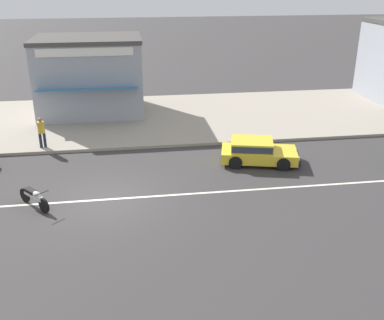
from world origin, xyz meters
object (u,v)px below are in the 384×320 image
object	(u,v)px
shopfront_mid_block	(90,75)
hatchback_yellow_0	(256,151)
pedestrian_mid_kerb	(41,130)
motorcycle_0	(34,197)

from	to	relation	value
shopfront_mid_block	hatchback_yellow_0	bearing A→B (deg)	-49.08
pedestrian_mid_kerb	shopfront_mid_block	distance (m)	6.58
pedestrian_mid_kerb	shopfront_mid_block	world-z (taller)	shopfront_mid_block
motorcycle_0	shopfront_mid_block	xyz separation A→B (m)	(1.50, 12.12, 2.02)
hatchback_yellow_0	motorcycle_0	xyz separation A→B (m)	(-9.42, -2.99, -0.17)
motorcycle_0	pedestrian_mid_kerb	bearing A→B (deg)	95.65
hatchback_yellow_0	shopfront_mid_block	world-z (taller)	shopfront_mid_block
motorcycle_0	shopfront_mid_block	bearing A→B (deg)	82.95
motorcycle_0	pedestrian_mid_kerb	distance (m)	6.10
hatchback_yellow_0	shopfront_mid_block	size ratio (longest dim) A/B	0.61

